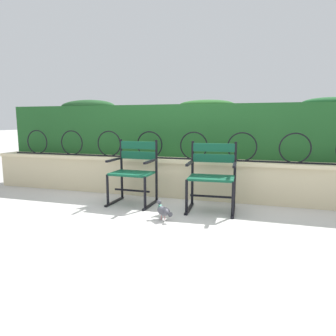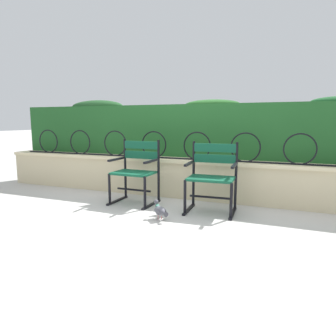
% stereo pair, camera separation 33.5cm
% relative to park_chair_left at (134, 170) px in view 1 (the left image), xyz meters
% --- Properties ---
extents(ground_plane, '(60.00, 60.00, 0.00)m').
position_rel_park_chair_left_xyz_m(ground_plane, '(0.55, -0.18, -0.47)').
color(ground_plane, '#B7B5AF').
extents(stone_wall, '(6.60, 0.41, 0.59)m').
position_rel_park_chair_left_xyz_m(stone_wall, '(0.55, 0.58, -0.17)').
color(stone_wall, beige).
rests_on(stone_wall, ground).
extents(iron_arch_fence, '(6.08, 0.02, 0.42)m').
position_rel_park_chair_left_xyz_m(iron_arch_fence, '(0.41, 0.51, 0.31)').
color(iron_arch_fence, black).
rests_on(iron_arch_fence, stone_wall).
extents(hedge_row, '(6.47, 0.47, 0.95)m').
position_rel_park_chair_left_xyz_m(hedge_row, '(0.52, 0.99, 0.57)').
color(hedge_row, '#1E5123').
rests_on(hedge_row, stone_wall).
extents(park_chair_left, '(0.61, 0.53, 0.90)m').
position_rel_park_chair_left_xyz_m(park_chair_left, '(0.00, 0.00, 0.00)').
color(park_chair_left, '#0F4C33').
rests_on(park_chair_left, ground).
extents(park_chair_right, '(0.64, 0.55, 0.89)m').
position_rel_park_chair_left_xyz_m(park_chair_right, '(1.11, -0.01, -0.00)').
color(park_chair_right, '#0F4C33').
rests_on(park_chair_right, ground).
extents(pigeon_near_chairs, '(0.25, 0.22, 0.22)m').
position_rel_park_chair_left_xyz_m(pigeon_near_chairs, '(0.63, -0.60, -0.36)').
color(pigeon_near_chairs, '#5B5B66').
rests_on(pigeon_near_chairs, ground).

